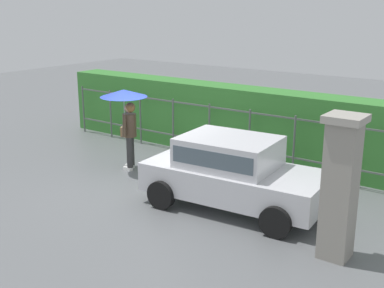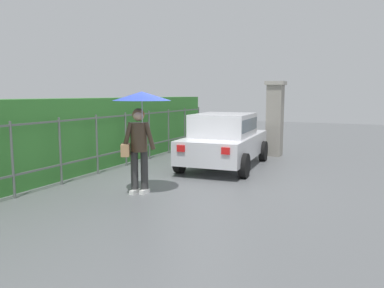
{
  "view_description": "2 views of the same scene",
  "coord_description": "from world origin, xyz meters",
  "views": [
    {
      "loc": [
        7.05,
        -8.23,
        4.07
      ],
      "look_at": [
        0.72,
        0.54,
        1.0
      ],
      "focal_mm": 46.52,
      "sensor_mm": 36.0,
      "label": 1
    },
    {
      "loc": [
        -7.54,
        -3.57,
        2.01
      ],
      "look_at": [
        0.85,
        0.41,
        0.77
      ],
      "focal_mm": 35.0,
      "sensor_mm": 36.0,
      "label": 2
    }
  ],
  "objects": [
    {
      "name": "ground_plane",
      "position": [
        0.0,
        0.0,
        0.0
      ],
      "size": [
        40.0,
        40.0,
        0.0
      ],
      "primitive_type": "plane",
      "color": "slate"
    },
    {
      "name": "car",
      "position": [
        2.11,
        0.02,
        0.8
      ],
      "size": [
        3.84,
        2.09,
        1.48
      ],
      "rotation": [
        0.0,
        0.0,
        0.07
      ],
      "color": "silver",
      "rests_on": "ground"
    },
    {
      "name": "pedestrian",
      "position": [
        -1.28,
        0.54,
        1.58
      ],
      "size": [
        1.15,
        1.15,
        2.06
      ],
      "rotation": [
        0.0,
        0.0,
        -2.61
      ],
      "color": "#333333",
      "rests_on": "ground"
    },
    {
      "name": "gate_pillar",
      "position": [
        4.61,
        -0.79,
        1.24
      ],
      "size": [
        0.6,
        0.6,
        2.42
      ],
      "color": "gray",
      "rests_on": "ground"
    },
    {
      "name": "fence_section",
      "position": [
        0.45,
        2.57,
        0.83
      ],
      "size": [
        11.15,
        0.05,
        1.5
      ],
      "color": "#59605B",
      "rests_on": "ground"
    },
    {
      "name": "hedge_row",
      "position": [
        0.45,
        3.28,
        0.95
      ],
      "size": [
        12.1,
        0.9,
        1.9
      ],
      "primitive_type": "cube",
      "color": "#387F33",
      "rests_on": "ground"
    }
  ]
}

